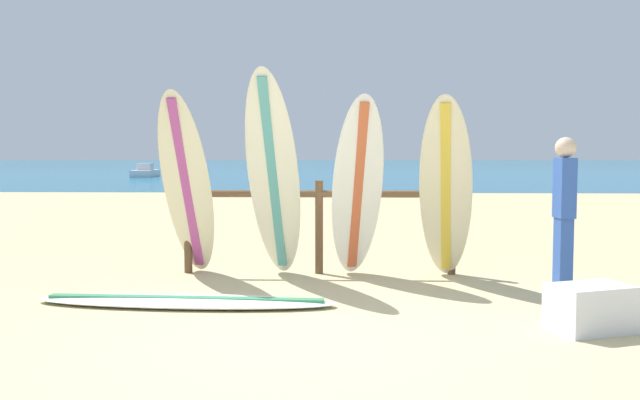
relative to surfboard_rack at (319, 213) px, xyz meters
name	(u,v)px	position (x,y,z in m)	size (l,w,h in m)	color
ground_plane	(310,343)	(0.04, -2.87, -0.69)	(120.00, 120.00, 0.00)	#CCB784
ocean_water	(342,166)	(0.04, 55.13, -0.69)	(120.00, 80.00, 0.01)	#196B93
surfboard_rack	(319,213)	(0.00, 0.00, 0.00)	(3.08, 0.09, 1.05)	brown
surfboard_leaning_far_left	(187,185)	(-1.42, -0.33, 0.32)	(0.63, 1.05, 2.02)	beige
surfboard_leaning_left	(273,176)	(-0.47, -0.43, 0.43)	(0.68, 1.13, 2.23)	silver
surfboard_leaning_center_left	(357,187)	(0.43, -0.26, 0.30)	(0.69, 0.82, 1.98)	white
surfboard_leaning_center	(446,189)	(1.35, -0.44, 0.29)	(0.71, 1.02, 1.96)	beige
surfboard_lying_on_sand	(185,301)	(-1.15, -1.66, -0.66)	(2.75, 0.71, 0.08)	white
beachgoer_standing	(564,206)	(2.49, -0.75, 0.15)	(0.21, 0.26, 1.52)	#3359B2
small_boat_offshore	(145,172)	(-10.40, 29.16, -0.43)	(1.15, 2.29, 0.71)	silver
cooler_box	(591,308)	(2.18, -2.46, -0.51)	(0.60, 0.40, 0.36)	white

